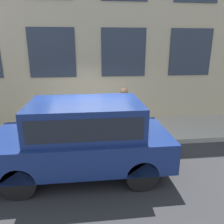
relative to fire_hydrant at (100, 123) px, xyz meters
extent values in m
plane|color=#2D2D30|center=(-0.70, 0.30, -0.59)|extent=(80.00, 80.00, 0.00)
cube|color=#B2ADA3|center=(0.49, 0.30, -0.51)|extent=(2.38, 60.00, 0.16)
cube|color=#C6B793|center=(1.83, 0.30, 3.03)|extent=(0.30, 40.00, 7.23)
cube|color=#2D3847|center=(1.66, -3.78, 2.26)|extent=(0.03, 1.73, 1.82)
cube|color=#2D3847|center=(1.66, -1.06, 2.26)|extent=(0.03, 1.73, 1.82)
cube|color=#2D3847|center=(1.66, 1.65, 2.26)|extent=(0.03, 1.73, 1.82)
cylinder|color=#2D7260|center=(0.00, 0.00, -0.41)|extent=(0.37, 0.37, 0.04)
cylinder|color=#2D7260|center=(0.00, 0.00, -0.08)|extent=(0.27, 0.27, 0.69)
sphere|color=#2C5D50|center=(0.00, 0.00, 0.26)|extent=(0.29, 0.29, 0.29)
cylinder|color=black|center=(0.00, 0.00, 0.35)|extent=(0.10, 0.10, 0.11)
cylinder|color=#2D7260|center=(0.00, -0.19, 0.00)|extent=(0.09, 0.10, 0.09)
cylinder|color=#2D7260|center=(0.00, 0.19, 0.00)|extent=(0.09, 0.10, 0.09)
cylinder|color=#998466|center=(0.04, -0.85, -0.04)|extent=(0.11, 0.11, 0.77)
cylinder|color=#998466|center=(0.20, -0.85, -0.04)|extent=(0.11, 0.11, 0.77)
cube|color=#72288C|center=(0.12, -0.85, 0.63)|extent=(0.21, 0.14, 0.58)
cylinder|color=#72288C|center=(-0.03, -0.85, 0.65)|extent=(0.09, 0.09, 0.55)
cylinder|color=#72288C|center=(0.27, -0.85, 0.65)|extent=(0.09, 0.09, 0.55)
sphere|color=#8C6647|center=(0.12, -0.85, 1.05)|extent=(0.26, 0.26, 0.26)
cylinder|color=black|center=(-2.86, 1.86, -0.23)|extent=(0.24, 0.72, 0.72)
cylinder|color=black|center=(-1.14, 1.86, -0.23)|extent=(0.24, 0.72, 0.72)
cylinder|color=black|center=(-2.86, -0.76, -0.23)|extent=(0.24, 0.72, 0.72)
cylinder|color=black|center=(-1.14, -0.76, -0.23)|extent=(0.24, 0.72, 0.72)
cube|color=navy|center=(-2.00, 0.55, 0.13)|extent=(1.96, 4.23, 0.72)
cube|color=navy|center=(-2.00, 0.45, 0.88)|extent=(1.72, 2.62, 0.77)
cube|color=#1E232D|center=(-2.00, 0.45, 0.88)|extent=(1.73, 2.41, 0.49)
camera|label=1|loc=(-6.99, 0.38, 2.52)|focal=35.00mm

